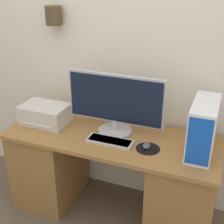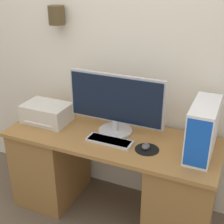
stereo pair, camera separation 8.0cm
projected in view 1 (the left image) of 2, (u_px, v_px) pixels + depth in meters
The scene contains 8 objects.
wall_back at pixel (129, 43), 2.39m from camera, with size 6.40×0.18×2.70m.
desk at pixel (111, 174), 2.49m from camera, with size 1.61×0.62×0.72m.
monitor at pixel (116, 102), 2.31m from camera, with size 0.75×0.26×0.46m.
keyboard at pixel (110, 141), 2.26m from camera, with size 0.34×0.12×0.02m.
mousepad at pixel (148, 149), 2.18m from camera, with size 0.17×0.17×0.00m.
mouse at pixel (147, 146), 2.17m from camera, with size 0.05×0.07×0.04m.
computer_tower at pixel (203, 128), 2.08m from camera, with size 0.16×0.42×0.36m.
printer at pixel (45, 114), 2.52m from camera, with size 0.37×0.26×0.15m.
Camera 1 is at (0.76, -1.60, 1.88)m, focal length 50.00 mm.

